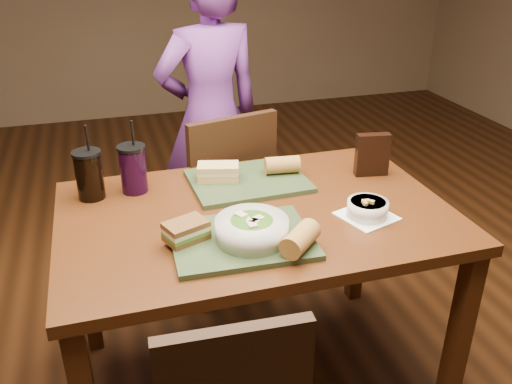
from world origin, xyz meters
TOP-DOWN VIEW (x-y plane):
  - ground at (0.00, 0.00)m, footprint 6.00×6.00m
  - dining_table at (0.00, 0.00)m, footprint 1.30×0.85m
  - chair_far at (0.04, 0.58)m, footprint 0.48×0.49m
  - diner at (0.06, 1.00)m, footprint 0.61×0.46m
  - tray_near at (-0.10, -0.18)m, footprint 0.43×0.34m
  - tray_far at (0.03, 0.22)m, footprint 0.43×0.34m
  - salad_bowl at (-0.07, -0.20)m, footprint 0.22×0.22m
  - soup_bowl at (0.34, -0.14)m, footprint 0.20×0.20m
  - sandwich_near at (-0.26, -0.15)m, footprint 0.15×0.12m
  - sandwich_far at (-0.07, 0.24)m, footprint 0.17×0.12m
  - baguette_near at (0.04, -0.29)m, footprint 0.15×0.14m
  - baguette_far at (0.17, 0.23)m, footprint 0.14×0.08m
  - cup_cola at (-0.52, 0.26)m, footprint 0.10×0.10m
  - cup_berry at (-0.37, 0.27)m, footprint 0.10×0.10m
  - chip_bag at (0.51, 0.16)m, footprint 0.13×0.06m

SIDE VIEW (x-z plane):
  - ground at x=0.00m, z-range 0.00..0.00m
  - chair_far at x=0.04m, z-range 0.05..0.97m
  - dining_table at x=0.00m, z-range 0.28..1.03m
  - diner at x=0.06m, z-range 0.00..1.51m
  - tray_near at x=-0.10m, z-range 0.75..0.77m
  - tray_far at x=0.03m, z-range 0.75..0.77m
  - soup_bowl at x=0.34m, z-range 0.75..0.81m
  - sandwich_near at x=-0.26m, z-range 0.77..0.83m
  - sandwich_far at x=-0.07m, z-range 0.77..0.83m
  - baguette_far at x=0.17m, z-range 0.77..0.83m
  - baguette_near at x=0.04m, z-range 0.77..0.84m
  - salad_bowl at x=-0.07m, z-range 0.77..0.84m
  - chip_bag at x=0.51m, z-range 0.75..0.91m
  - cup_berry at x=-0.37m, z-range 0.70..0.97m
  - cup_cola at x=-0.52m, z-range 0.70..0.97m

